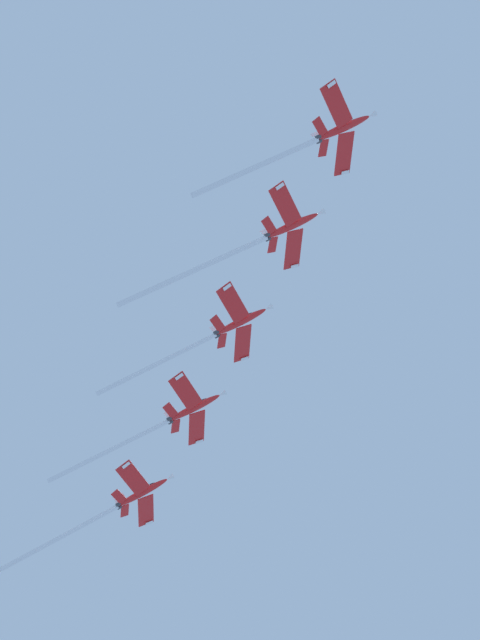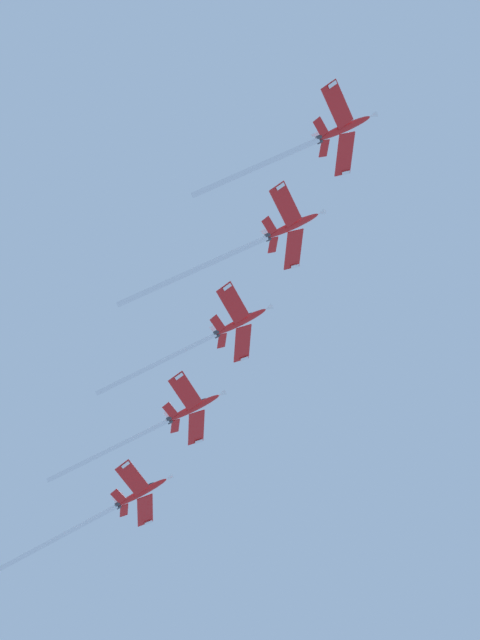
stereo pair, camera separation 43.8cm
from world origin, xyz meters
name	(u,v)px [view 1 (the left image)]	position (x,y,z in m)	size (l,w,h in m)	color
jet_lead	(310,143)	(-16.63, -23.19, 156.44)	(23.32, 32.84, 20.12)	red
jet_second	(251,244)	(-22.99, -43.20, 148.39)	(25.93, 36.42, 22.57)	red
jet_third	(214,335)	(-31.86, -60.26, 142.28)	(23.16, 31.52, 20.62)	red
jet_fourth	(167,422)	(-38.12, -78.52, 134.37)	(23.50, 32.24, 19.78)	red
jet_fifth	(104,513)	(-44.11, -101.69, 126.62)	(25.85, 36.85, 23.31)	red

